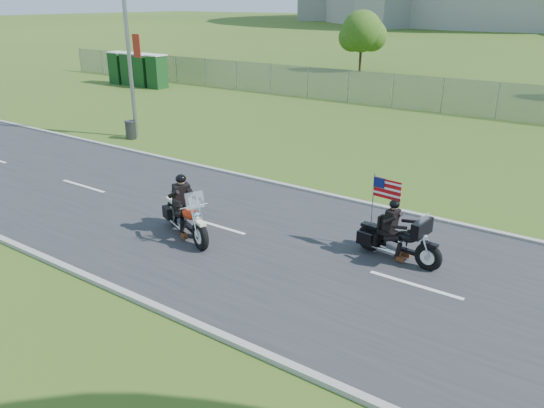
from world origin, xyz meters
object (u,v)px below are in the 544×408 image
Objects in this scene: streetlight at (129,11)px; motorcycle_follow at (398,241)px; porta_toilet_a at (157,72)px; porta_toilet_b at (144,71)px; motorcycle_lead at (186,218)px; porta_toilet_c at (131,70)px; porta_toilet_d at (119,68)px; trash_can at (131,130)px.

motorcycle_follow is at bearing -19.05° from streetlight.
porta_toilet_a is 1.40m from porta_toilet_b.
motorcycle_lead is 5.66m from motorcycle_follow.
streetlight reaches higher than porta_toilet_c.
porta_toilet_c is 28.91m from motorcycle_lead.
porta_toilet_d is at bearing 180.00° from porta_toilet_a.
streetlight is 15.39m from porta_toilet_a.
porta_toilet_a is 1.00× the size of porta_toilet_d.
trash_can is (14.27, -11.38, -0.74)m from porta_toilet_d.
motorcycle_follow is at bearing -28.61° from porta_toilet_d.
porta_toilet_d is 0.98× the size of motorcycle_follow.
streetlight is 5.26m from trash_can.
motorcycle_lead is at bearing -42.19° from porta_toilet_a.
porta_toilet_a is 29.80m from motorcycle_follow.
porta_toilet_d is (-14.22, 10.78, -4.49)m from streetlight.
porta_toilet_b and porta_toilet_d have the same top height.
trash_can is at bearing 170.07° from motorcycle_lead.
porta_toilet_d is at bearing 142.83° from streetlight.
porta_toilet_b is at bearing 180.00° from porta_toilet_a.
porta_toilet_a is 2.77× the size of trash_can.
porta_toilet_c is (-12.82, 10.78, -4.49)m from streetlight.
porta_toilet_b is at bearing 0.00° from porta_toilet_c.
porta_toilet_a and porta_toilet_d have the same top height.
motorcycle_follow is (5.30, 1.98, -0.02)m from motorcycle_lead.
motorcycle_lead is 11.79m from trash_can.
porta_toilet_a reaches higher than motorcycle_follow.
porta_toilet_d is (-1.40, 0.00, 0.00)m from porta_toilet_c.
porta_toilet_a reaches higher than trash_can.
motorcycle_follow is at bearing -17.04° from trash_can.
trash_can is (12.87, -11.38, -0.74)m from porta_toilet_c.
porta_toilet_c is 17.20m from trash_can.
streetlight is at bearing -47.09° from porta_toilet_a.
streetlight is at bearing -43.35° from porta_toilet_b.
streetlight is 4.35× the size of porta_toilet_b.
motorcycle_lead is at bearing -36.27° from streetlight.
motorcycle_follow is at bearing -32.48° from porta_toilet_a.
porta_toilet_b is 1.00× the size of porta_toilet_c.
porta_toilet_b is 0.92× the size of motorcycle_lead.
streetlight is 16.78m from motorcycle_follow.
streetlight is 4.01× the size of motorcycle_lead.
motorcycle_lead is (22.64, -17.98, -0.59)m from porta_toilet_c.
porta_toilet_a is at bearing 131.50° from trash_can.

